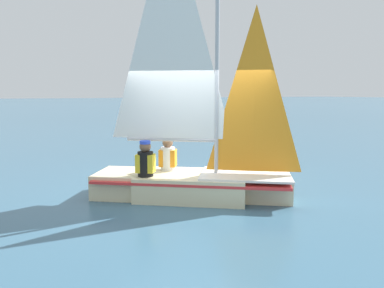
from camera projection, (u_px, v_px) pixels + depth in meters
The scene contains 4 objects.
ground_plane at pixel (192, 197), 7.50m from camera, with size 260.00×260.00×0.00m, color #38607A.
sailboat_main at pixel (191, 158), 7.39m from camera, with size 3.87×3.16×5.60m.
sailor_helm at pixel (168, 163), 7.79m from camera, with size 0.43×0.41×1.16m.
sailor_crew at pixel (146, 168), 7.21m from camera, with size 0.43×0.41×1.16m.
Camera 1 is at (-3.06, -6.60, 2.09)m, focal length 35.00 mm.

